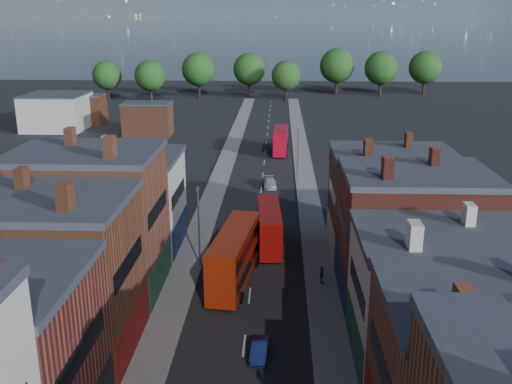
# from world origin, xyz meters

# --- Properties ---
(pavement_west) EXTENTS (3.00, 200.00, 0.12)m
(pavement_west) POSITION_xyz_m (-6.50, 50.00, 0.06)
(pavement_west) COLOR gray
(pavement_west) RESTS_ON ground
(pavement_east) EXTENTS (3.00, 200.00, 0.12)m
(pavement_east) POSITION_xyz_m (6.50, 50.00, 0.06)
(pavement_east) COLOR gray
(pavement_east) RESTS_ON ground
(lamp_post_2) EXTENTS (0.25, 0.70, 8.12)m
(lamp_post_2) POSITION_xyz_m (-5.20, 30.00, 4.70)
(lamp_post_2) COLOR slate
(lamp_post_2) RESTS_ON ground
(lamp_post_3) EXTENTS (0.25, 0.70, 8.12)m
(lamp_post_3) POSITION_xyz_m (5.20, 60.00, 4.70)
(lamp_post_3) COLOR slate
(lamp_post_3) RESTS_ON ground
(bus_0) EXTENTS (4.18, 11.95, 5.05)m
(bus_0) POSITION_xyz_m (-1.50, 26.52, 2.73)
(bus_0) COLOR #B2240A
(bus_0) RESTS_ON ground
(bus_1) EXTENTS (2.99, 10.12, 4.32)m
(bus_1) POSITION_xyz_m (1.50, 35.33, 2.33)
(bus_1) COLOR #B00E0A
(bus_1) RESTS_ON ground
(bus_2) EXTENTS (2.87, 10.25, 4.39)m
(bus_2) POSITION_xyz_m (2.75, 79.30, 2.37)
(bus_2) COLOR #B9081D
(bus_2) RESTS_ON ground
(car_1) EXTENTS (1.39, 3.43, 1.11)m
(car_1) POSITION_xyz_m (1.20, 14.65, 0.55)
(car_1) COLOR navy
(car_1) RESTS_ON ground
(car_2) EXTENTS (2.32, 4.45, 1.20)m
(car_2) POSITION_xyz_m (-1.61, 31.62, 0.60)
(car_2) COLOR black
(car_2) RESTS_ON ground
(car_3) EXTENTS (2.05, 4.45, 1.26)m
(car_3) POSITION_xyz_m (1.20, 57.55, 0.63)
(car_3) COLOR silver
(car_3) RESTS_ON ground
(ped_3) EXTENTS (0.57, 1.02, 1.64)m
(ped_3) POSITION_xyz_m (6.48, 26.47, 0.94)
(ped_3) COLOR #59554C
(ped_3) RESTS_ON pavement_east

